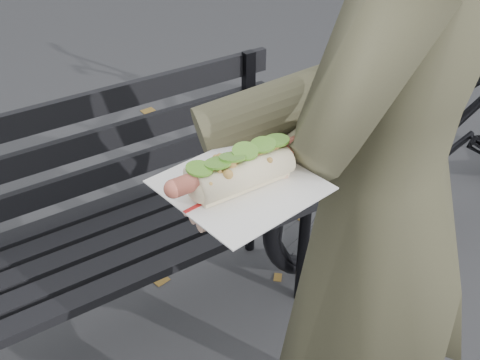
# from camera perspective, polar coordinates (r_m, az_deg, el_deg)

# --- Properties ---
(park_bench) EXTENTS (1.50, 0.44, 0.88)m
(park_bench) POSITION_cam_1_polar(r_m,az_deg,el_deg) (1.80, -15.24, -4.00)
(park_bench) COLOR black
(park_bench) RESTS_ON ground
(bicycle) EXTENTS (1.90, 0.67, 1.00)m
(bicycle) POSITION_cam_1_polar(r_m,az_deg,el_deg) (2.50, 20.43, 5.94)
(bicycle) COLOR black
(bicycle) RESTS_ON ground
(person) EXTENTS (0.78, 0.64, 1.85)m
(person) POSITION_cam_1_polar(r_m,az_deg,el_deg) (1.17, 14.19, -2.62)
(person) COLOR #4B4832
(person) RESTS_ON ground
(held_hotdog) EXTENTS (0.62, 0.30, 0.20)m
(held_hotdog) POSITION_cam_1_polar(r_m,az_deg,el_deg) (0.88, 8.38, 7.38)
(held_hotdog) COLOR #4B4832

